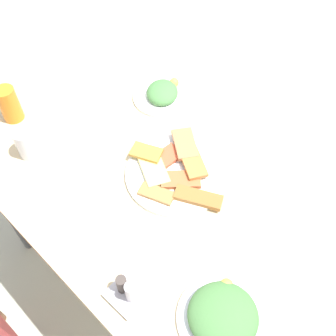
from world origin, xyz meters
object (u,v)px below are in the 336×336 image
paper_napkin (81,232)px  fork (86,227)px  soda_can (9,104)px  spoon (76,235)px  drinking_glass (27,143)px  condiment_caddy (127,291)px  dining_table (163,188)px  salad_plate_greens (163,94)px  salad_plate_rice (223,316)px  pide_platter (176,172)px

paper_napkin → fork: fork is taller
soda_can → spoon: size_ratio=0.73×
drinking_glass → condiment_caddy: bearing=170.3°
fork → condiment_caddy: bearing=-173.1°
paper_napkin → dining_table: bearing=-94.2°
salad_plate_greens → drinking_glass: (0.12, 0.47, 0.03)m
spoon → condiment_caddy: bearing=-163.4°
salad_plate_greens → dining_table: bearing=134.3°
salad_plate_greens → spoon: bearing=111.1°
salad_plate_greens → drinking_glass: drinking_glass is taller
salad_plate_greens → salad_plate_rice: salad_plate_rice is taller
pide_platter → paper_napkin: bearing=81.0°
fork → spoon: bearing=109.1°
dining_table → salad_plate_rice: salad_plate_rice is taller
drinking_glass → fork: 0.34m
fork → soda_can: bearing=8.1°
pide_platter → drinking_glass: drinking_glass is taller
salad_plate_rice → drinking_glass: size_ratio=2.33×
salad_plate_greens → drinking_glass: 0.49m
salad_plate_greens → spoon: 0.59m
salad_plate_greens → condiment_caddy: 0.71m
drinking_glass → condiment_caddy: (-0.55, 0.09, -0.02)m
pide_platter → paper_napkin: (0.05, 0.32, -0.01)m
drinking_glass → spoon: drinking_glass is taller
spoon → condiment_caddy: (-0.22, 0.01, 0.02)m
soda_can → spoon: soda_can is taller
salad_plate_greens → spoon: salad_plate_greens is taller
drinking_glass → pide_platter: bearing=-146.4°
spoon → drinking_glass: bearing=5.5°
soda_can → fork: soda_can is taller
salad_plate_rice → drinking_glass: 0.75m
spoon → salad_plate_greens: bearing=-49.4°
drinking_glass → paper_napkin: 0.34m
salad_plate_greens → pide_platter: bearing=140.8°
dining_table → condiment_caddy: bearing=121.4°
condiment_caddy → paper_napkin: bearing=-7.6°
dining_table → paper_napkin: size_ratio=7.60×
drinking_glass → paper_napkin: bearing=169.0°
paper_napkin → pide_platter: bearing=-99.0°
spoon → paper_napkin: bearing=-70.5°
salad_plate_greens → soda_can: size_ratio=1.70×
salad_plate_greens → soda_can: 0.51m
dining_table → pide_platter: bearing=-138.0°
drinking_glass → condiment_caddy: drinking_glass is taller
drinking_glass → spoon: (-0.33, 0.08, -0.04)m
pide_platter → dining_table: bearing=42.0°
dining_table → soda_can: soda_can is taller
salad_plate_rice → drinking_glass: bearing=1.6°
salad_plate_rice → soda_can: 0.93m
dining_table → paper_napkin: 0.30m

